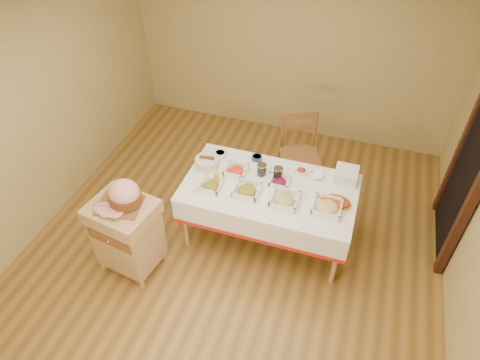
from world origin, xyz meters
name	(u,v)px	position (x,y,z in m)	size (l,w,h in m)	color
room_shell	(233,158)	(0.00, 0.00, 1.30)	(5.00, 5.00, 5.00)	olive
doorway	(472,163)	(2.20, 0.90, 1.11)	(0.09, 1.10, 2.20)	black
dining_table	(269,198)	(0.30, 0.30, 0.60)	(1.82, 1.02, 0.76)	tan
butcher_cart	(127,232)	(-0.96, -0.55, 0.50)	(0.70, 0.62, 0.88)	tan
dining_chair	(299,153)	(0.43, 1.25, 0.54)	(0.60, 0.59, 1.04)	brown
ham_on_board	(124,195)	(-0.92, -0.51, 1.01)	(0.44, 0.42, 0.29)	brown
serving_dish_a	(211,186)	(-0.28, 0.09, 0.79)	(0.23, 0.22, 0.10)	white
serving_dish_b	(247,190)	(0.10, 0.14, 0.79)	(0.26, 0.26, 0.11)	white
serving_dish_c	(285,200)	(0.50, 0.13, 0.80)	(0.27, 0.27, 0.11)	white
serving_dish_d	(327,207)	(0.93, 0.16, 0.80)	(0.29, 0.29, 0.11)	white
serving_dish_e	(236,171)	(-0.11, 0.40, 0.80)	(0.24, 0.23, 0.11)	white
serving_dish_f	(279,182)	(0.39, 0.38, 0.79)	(0.20, 0.20, 0.09)	white
small_bowl_left	(220,154)	(-0.37, 0.62, 0.79)	(0.13, 0.13, 0.06)	white
small_bowl_mid	(257,158)	(0.04, 0.70, 0.79)	(0.12, 0.12, 0.05)	navy
small_bowl_right	(301,172)	(0.57, 0.61, 0.79)	(0.12, 0.12, 0.06)	white
bowl_white_imported	(275,170)	(0.29, 0.58, 0.78)	(0.14, 0.14, 0.03)	white
bowl_small_imported	(316,175)	(0.73, 0.61, 0.78)	(0.15, 0.15, 0.05)	white
preserve_jar_left	(262,170)	(0.16, 0.47, 0.82)	(0.11, 0.11, 0.13)	silver
preserve_jar_right	(278,173)	(0.34, 0.48, 0.82)	(0.10, 0.10, 0.13)	silver
mustard_bottle	(216,178)	(-0.25, 0.18, 0.84)	(0.06, 0.06, 0.18)	yellow
bread_basket	(207,162)	(-0.45, 0.42, 0.81)	(0.27, 0.27, 0.12)	beige
plate_stack	(346,175)	(1.04, 0.68, 0.83)	(0.24, 0.24, 0.13)	white
brass_platter	(335,202)	(0.99, 0.27, 0.78)	(0.31, 0.22, 0.04)	gold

